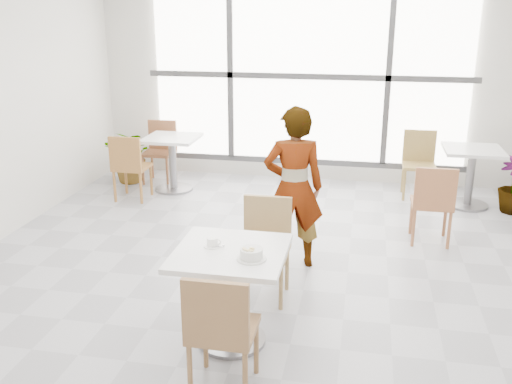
% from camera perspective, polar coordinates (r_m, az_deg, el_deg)
% --- Properties ---
extents(floor, '(7.00, 7.00, 0.00)m').
position_cam_1_polar(floor, '(5.23, 0.64, -9.46)').
color(floor, '#9E9EA5').
rests_on(floor, ground).
extents(wall_back, '(6.00, 0.00, 6.00)m').
position_cam_1_polar(wall_back, '(8.15, 5.25, 11.56)').
color(wall_back, silver).
rests_on(wall_back, ground).
extents(window, '(4.60, 0.07, 2.52)m').
position_cam_1_polar(window, '(8.09, 5.20, 11.51)').
color(window, white).
rests_on(window, ground).
extents(main_table, '(0.80, 0.80, 0.75)m').
position_cam_1_polar(main_table, '(4.21, -2.55, -8.70)').
color(main_table, white).
rests_on(main_table, ground).
extents(chair_near, '(0.42, 0.42, 0.87)m').
position_cam_1_polar(chair_near, '(3.68, -3.62, -13.35)').
color(chair_near, olive).
rests_on(chair_near, ground).
extents(chair_far, '(0.42, 0.42, 0.87)m').
position_cam_1_polar(chair_far, '(4.91, 0.95, -4.91)').
color(chair_far, '#A2804F').
rests_on(chair_far, ground).
extents(oatmeal_bowl, '(0.21, 0.21, 0.09)m').
position_cam_1_polar(oatmeal_bowl, '(3.94, -0.47, -6.23)').
color(oatmeal_bowl, silver).
rests_on(oatmeal_bowl, main_table).
extents(coffee_cup, '(0.16, 0.13, 0.07)m').
position_cam_1_polar(coffee_cup, '(4.17, -4.38, -5.09)').
color(coffee_cup, white).
rests_on(coffee_cup, main_table).
extents(person, '(0.64, 0.50, 1.57)m').
position_cam_1_polar(person, '(5.38, 3.81, 0.39)').
color(person, black).
rests_on(person, ground).
extents(bg_table_left, '(0.70, 0.70, 0.75)m').
position_cam_1_polar(bg_table_left, '(7.83, -8.40, 3.63)').
color(bg_table_left, white).
rests_on(bg_table_left, ground).
extents(bg_table_right, '(0.70, 0.70, 0.75)m').
position_cam_1_polar(bg_table_right, '(7.60, 20.81, 2.17)').
color(bg_table_right, silver).
rests_on(bg_table_right, ground).
extents(bg_chair_left_near, '(0.42, 0.42, 0.87)m').
position_cam_1_polar(bg_chair_left_near, '(7.48, -12.63, 2.81)').
color(bg_chair_left_near, '#9A6632').
rests_on(bg_chair_left_near, ground).
extents(bg_chair_left_far, '(0.42, 0.42, 0.87)m').
position_cam_1_polar(bg_chair_left_far, '(8.30, -9.58, 4.49)').
color(bg_chair_left_far, brown).
rests_on(bg_chair_left_far, ground).
extents(bg_chair_right_near, '(0.42, 0.42, 0.87)m').
position_cam_1_polar(bg_chair_right_near, '(6.21, 17.37, -0.74)').
color(bg_chair_right_near, '#A3643E').
rests_on(bg_chair_right_near, ground).
extents(bg_chair_right_far, '(0.42, 0.42, 0.87)m').
position_cam_1_polar(bg_chair_right_far, '(7.82, 16.06, 3.19)').
color(bg_chair_right_far, '#9C7E43').
rests_on(bg_chair_right_far, ground).
extents(plant_left, '(0.77, 0.69, 0.77)m').
position_cam_1_polar(plant_left, '(8.33, -12.38, 3.55)').
color(plant_left, '#558940').
rests_on(plant_left, ground).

